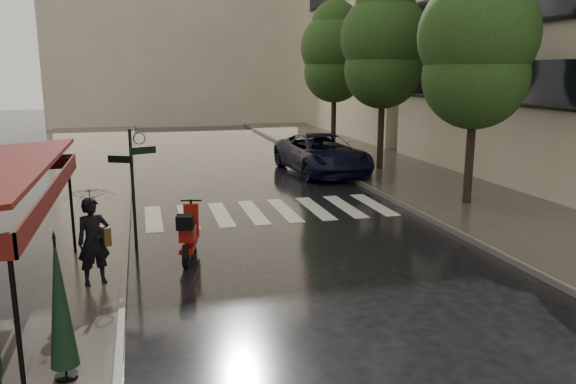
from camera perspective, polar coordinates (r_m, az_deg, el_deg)
name	(u,v)px	position (r m, az deg, el deg)	size (l,w,h in m)	color
ground	(195,287)	(12.22, -9.45, -9.53)	(120.00, 120.00, 0.00)	black
sidewalk_near	(51,185)	(24.01, -22.98, 0.62)	(6.00, 60.00, 0.12)	#38332D
sidewalk_far	(394,169)	(26.24, 10.77, 2.31)	(5.50, 60.00, 0.12)	#38332D
curb_near	(131,181)	(23.74, -15.69, 1.06)	(0.12, 60.00, 0.16)	#595651
curb_far	(337,171)	(25.17, 4.99, 2.10)	(0.12, 60.00, 0.16)	#595651
crosswalk	(269,211)	(18.31, -1.94, -1.95)	(7.85, 3.20, 0.01)	silver
signpost	(133,179)	(14.57, -15.50, 1.26)	(1.17, 0.29, 3.10)	black
haussmann_far	(395,0)	(41.46, 10.85, 18.64)	(8.00, 16.00, 18.50)	tan
backdrop_building	(183,2)	(49.78, -10.62, 18.42)	(22.00, 6.00, 20.00)	tan
tree_near	(477,44)	(19.43, 18.69, 14.06)	(3.80, 3.80, 7.99)	black
tree_mid	(384,45)	(25.57, 9.70, 14.55)	(3.80, 3.80, 8.34)	black
tree_far	(335,53)	(32.14, 4.76, 13.93)	(3.80, 3.80, 8.16)	black
pedestrian_with_umbrella	(91,205)	(12.13, -19.39, -1.27)	(1.41, 1.42, 2.55)	black
scooter	(189,235)	(13.82, -10.06, -4.30)	(0.75, 1.97, 1.31)	black
parked_car	(322,154)	(25.04, 3.47, 3.89)	(2.86, 6.20, 1.72)	black
parasol_back	(60,303)	(8.70, -22.16, -10.40)	(0.40, 0.40, 2.17)	black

